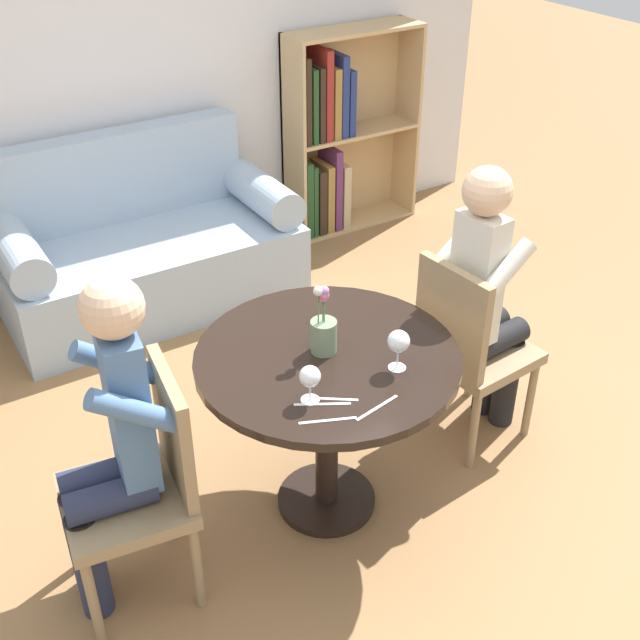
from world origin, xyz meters
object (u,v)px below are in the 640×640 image
wine_glass_left (310,378)px  flower_vase (323,331)px  person_left (111,445)px  couch (147,250)px  bookshelf_right (334,138)px  chair_left (145,479)px  person_right (486,301)px  chair_right (468,345)px  wine_glass_right (399,342)px

wine_glass_left → flower_vase: flower_vase is taller
person_left → flower_vase: person_left is taller
couch → bookshelf_right: (1.41, 0.26, 0.30)m
bookshelf_right → flower_vase: bookshelf_right is taller
chair_left → person_right: bearing=99.7°
person_left → flower_vase: (0.81, 0.00, 0.16)m
chair_right → flower_vase: 0.81m
person_right → person_left: bearing=85.9°
chair_right → person_left: size_ratio=0.70×
bookshelf_right → chair_right: 2.23m
couch → chair_left: size_ratio=1.79×
wine_glass_left → flower_vase: 0.29m
wine_glass_right → person_left: bearing=167.2°
chair_right → person_left: (-1.54, -0.02, 0.18)m
bookshelf_right → wine_glass_left: bearing=-124.1°
wine_glass_left → wine_glass_right: wine_glass_right is taller
flower_vase → couch: bearing=89.9°
chair_right → wine_glass_left: size_ratio=6.57×
chair_left → flower_vase: size_ratio=3.25×
chair_left → flower_vase: flower_vase is taller
couch → wine_glass_left: size_ratio=11.76×
chair_left → wine_glass_left: 0.67m
person_left → wine_glass_left: (0.63, -0.22, 0.17)m
couch → chair_right: 2.01m
couch → flower_vase: size_ratio=5.82×
bookshelf_right → couch: bearing=-169.4°
chair_left → chair_right: bearing=99.3°
flower_vase → chair_right: bearing=1.2°
person_left → person_right: 1.63m
person_right → flower_vase: size_ratio=4.66×
person_right → wine_glass_right: bearing=106.2°
wine_glass_left → chair_left: bearing=159.9°
chair_left → chair_right: size_ratio=1.00×
bookshelf_right → wine_glass_left: (-1.60, -2.36, 0.23)m
flower_vase → bookshelf_right: bearing=56.6°
couch → flower_vase: 1.95m
couch → chair_left: 2.04m
wine_glass_left → flower_vase: bearing=49.5°
person_left → flower_vase: 0.83m
chair_left → person_right: person_right is taller
bookshelf_right → chair_left: bearing=-134.7°
bookshelf_right → person_left: 3.09m
bookshelf_right → person_right: bearing=-105.7°
wine_glass_left → chair_right: bearing=14.4°
chair_right → flower_vase: bearing=86.0°
person_right → wine_glass_left: person_right is taller
flower_vase → wine_glass_right: bearing=-53.6°
person_left → person_right: size_ratio=0.99×
couch → person_left: person_left is taller
chair_right → flower_vase: flower_vase is taller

